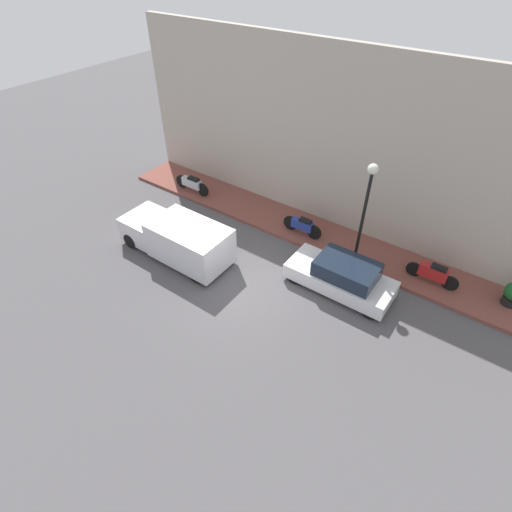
{
  "coord_description": "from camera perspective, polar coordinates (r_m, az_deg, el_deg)",
  "views": [
    {
      "loc": [
        -8.57,
        -6.73,
        10.65
      ],
      "look_at": [
        1.17,
        0.21,
        0.6
      ],
      "focal_mm": 28.0,
      "sensor_mm": 36.0,
      "label": 1
    }
  ],
  "objects": [
    {
      "name": "scooter_silver",
      "position": [
        20.51,
        -9.12,
        10.18
      ],
      "size": [
        0.3,
        2.1,
        0.83
      ],
      "color": "#B7B7BF",
      "rests_on": "sidewalk"
    },
    {
      "name": "parked_car",
      "position": [
        15.04,
        12.16,
        -2.84
      ],
      "size": [
        1.65,
        3.97,
        1.34
      ],
      "color": "silver",
      "rests_on": "ground_plane"
    },
    {
      "name": "delivery_van",
      "position": [
        16.43,
        -11.26,
        2.62
      ],
      "size": [
        1.89,
        4.88,
        1.69
      ],
      "color": "silver",
      "rests_on": "ground_plane"
    },
    {
      "name": "ground_plane",
      "position": [
        15.23,
        -1.91,
        -4.34
      ],
      "size": [
        60.0,
        60.0,
        0.0
      ],
      "primitive_type": "plane",
      "color": "#514F51"
    },
    {
      "name": "sidewalk",
      "position": [
        18.09,
        6.64,
        3.94
      ],
      "size": [
        2.25,
        19.07,
        0.14
      ],
      "color": "brown",
      "rests_on": "ground_plane"
    },
    {
      "name": "building_facade",
      "position": [
        17.25,
        9.81,
        15.95
      ],
      "size": [
        0.3,
        19.07,
        7.53
      ],
      "color": "#B2A899",
      "rests_on": "ground_plane"
    },
    {
      "name": "motorcycle_blue",
      "position": [
        17.38,
        6.65,
        4.36
      ],
      "size": [
        0.3,
        1.84,
        0.8
      ],
      "color": "navy",
      "rests_on": "sidewalk"
    },
    {
      "name": "streetlamp",
      "position": [
        14.77,
        15.59,
        8.08
      ],
      "size": [
        0.38,
        0.38,
        4.33
      ],
      "color": "black",
      "rests_on": "sidewalk"
    },
    {
      "name": "motorcycle_red",
      "position": [
        16.28,
        23.99,
        -2.25
      ],
      "size": [
        0.3,
        1.95,
        0.84
      ],
      "color": "#B21E1E",
      "rests_on": "sidewalk"
    }
  ]
}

